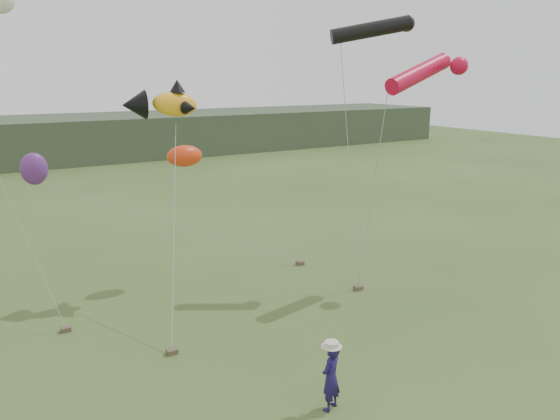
{
  "coord_description": "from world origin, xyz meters",
  "views": [
    {
      "loc": [
        -7.6,
        -10.66,
        7.84
      ],
      "look_at": [
        0.74,
        3.0,
        3.9
      ],
      "focal_mm": 35.0,
      "sensor_mm": 36.0,
      "label": 1
    }
  ],
  "objects": [
    {
      "name": "festival_attendant",
      "position": [
        -0.48,
        -1.32,
        0.84
      ],
      "size": [
        0.72,
        0.61,
        1.69
      ],
      "primitive_type": "imported",
      "rotation": [
        0.0,
        0.0,
        3.54
      ],
      "color": "#1B134A",
      "rests_on": "ground"
    },
    {
      "name": "tube_kites",
      "position": [
        7.02,
        4.53,
        8.62
      ],
      "size": [
        4.35,
        3.23,
        2.84
      ],
      "color": "black",
      "rests_on": "ground"
    },
    {
      "name": "ground",
      "position": [
        0.0,
        0.0,
        0.0
      ],
      "size": [
        120.0,
        120.0,
        0.0
      ],
      "primitive_type": "plane",
      "color": "#385123",
      "rests_on": "ground"
    },
    {
      "name": "headland",
      "position": [
        -3.11,
        44.69,
        1.92
      ],
      "size": [
        90.0,
        13.0,
        4.0
      ],
      "color": "#2D3D28",
      "rests_on": "ground"
    },
    {
      "name": "misc_kites",
      "position": [
        -2.47,
        10.79,
        4.56
      ],
      "size": [
        5.98,
        4.9,
        1.72
      ],
      "color": "red",
      "rests_on": "ground"
    },
    {
      "name": "sandbag_anchors",
      "position": [
        -1.6,
        4.71,
        0.08
      ],
      "size": [
        14.84,
        5.87,
        0.16
      ],
      "color": "brown",
      "rests_on": "ground"
    },
    {
      "name": "fish_kite",
      "position": [
        -1.07,
        8.1,
        6.9
      ],
      "size": [
        2.68,
        1.78,
        1.37
      ],
      "color": "yellow",
      "rests_on": "ground"
    }
  ]
}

